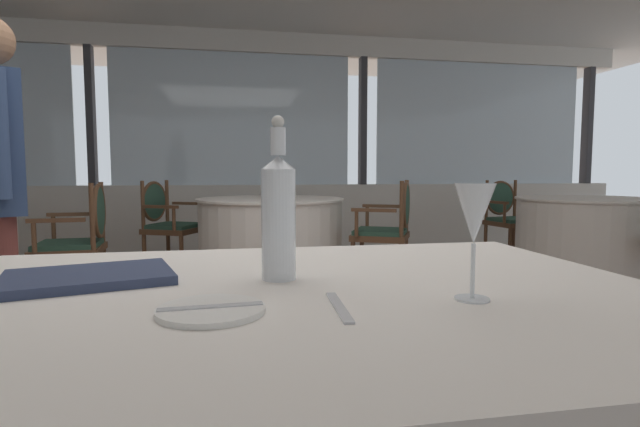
{
  "coord_description": "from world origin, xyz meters",
  "views": [
    {
      "loc": [
        -0.05,
        -2.13,
        1.0
      ],
      "look_at": [
        0.17,
        -0.96,
        0.9
      ],
      "focal_mm": 27.23,
      "sensor_mm": 36.0,
      "label": 1
    }
  ],
  "objects_px": {
    "water_bottle": "(279,213)",
    "menu_book": "(89,277)",
    "wine_glass": "(474,216)",
    "dining_chair_0_0": "(508,213)",
    "dining_chair_2_0": "(390,224)",
    "dining_chair_1_1": "(81,234)",
    "side_plate": "(211,310)",
    "dining_chair_2_1": "(166,219)"
  },
  "relations": [
    {
      "from": "menu_book",
      "to": "dining_chair_2_1",
      "type": "distance_m",
      "value": 3.83
    },
    {
      "from": "dining_chair_0_0",
      "to": "dining_chair_1_1",
      "type": "distance_m",
      "value": 4.36
    },
    {
      "from": "water_bottle",
      "to": "dining_chair_0_0",
      "type": "height_order",
      "value": "water_bottle"
    },
    {
      "from": "menu_book",
      "to": "dining_chair_0_0",
      "type": "distance_m",
      "value": 5.19
    },
    {
      "from": "side_plate",
      "to": "water_bottle",
      "type": "height_order",
      "value": "water_bottle"
    },
    {
      "from": "water_bottle",
      "to": "dining_chair_2_0",
      "type": "bearing_deg",
      "value": 66.84
    },
    {
      "from": "dining_chair_0_0",
      "to": "dining_chair_2_0",
      "type": "relative_size",
      "value": 0.98
    },
    {
      "from": "water_bottle",
      "to": "dining_chair_0_0",
      "type": "relative_size",
      "value": 0.39
    },
    {
      "from": "menu_book",
      "to": "dining_chair_1_1",
      "type": "bearing_deg",
      "value": 90.69
    },
    {
      "from": "water_bottle",
      "to": "menu_book",
      "type": "relative_size",
      "value": 1.07
    },
    {
      "from": "wine_glass",
      "to": "dining_chair_0_0",
      "type": "bearing_deg",
      "value": 57.63
    },
    {
      "from": "water_bottle",
      "to": "wine_glass",
      "type": "xyz_separation_m",
      "value": [
        0.33,
        -0.24,
        0.01
      ]
    },
    {
      "from": "side_plate",
      "to": "dining_chair_0_0",
      "type": "distance_m",
      "value": 5.25
    },
    {
      "from": "dining_chair_1_1",
      "to": "side_plate",
      "type": "bearing_deg",
      "value": 104.67
    },
    {
      "from": "water_bottle",
      "to": "wine_glass",
      "type": "height_order",
      "value": "water_bottle"
    },
    {
      "from": "side_plate",
      "to": "dining_chair_0_0",
      "type": "bearing_deg",
      "value": 53.25
    },
    {
      "from": "dining_chair_2_1",
      "to": "menu_book",
      "type": "bearing_deg",
      "value": -59.13
    },
    {
      "from": "dining_chair_1_1",
      "to": "dining_chair_2_0",
      "type": "relative_size",
      "value": 0.99
    },
    {
      "from": "wine_glass",
      "to": "menu_book",
      "type": "bearing_deg",
      "value": 158.62
    },
    {
      "from": "dining_chair_1_1",
      "to": "dining_chair_2_1",
      "type": "relative_size",
      "value": 1.01
    },
    {
      "from": "side_plate",
      "to": "dining_chair_2_0",
      "type": "relative_size",
      "value": 0.19
    },
    {
      "from": "dining_chair_2_1",
      "to": "dining_chair_2_0",
      "type": "bearing_deg",
      "value": -0.0
    },
    {
      "from": "water_bottle",
      "to": "dining_chair_2_0",
      "type": "relative_size",
      "value": 0.38
    },
    {
      "from": "water_bottle",
      "to": "dining_chair_2_0",
      "type": "distance_m",
      "value": 3.17
    },
    {
      "from": "dining_chair_1_1",
      "to": "dining_chair_2_0",
      "type": "height_order",
      "value": "dining_chair_2_0"
    },
    {
      "from": "menu_book",
      "to": "dining_chair_2_1",
      "type": "xyz_separation_m",
      "value": [
        -0.32,
        3.81,
        -0.23
      ]
    },
    {
      "from": "side_plate",
      "to": "dining_chair_2_1",
      "type": "height_order",
      "value": "dining_chair_2_1"
    },
    {
      "from": "wine_glass",
      "to": "dining_chair_0_0",
      "type": "distance_m",
      "value": 4.99
    },
    {
      "from": "dining_chair_0_0",
      "to": "dining_chair_2_0",
      "type": "distance_m",
      "value": 2.05
    },
    {
      "from": "menu_book",
      "to": "dining_chair_0_0",
      "type": "relative_size",
      "value": 0.37
    },
    {
      "from": "side_plate",
      "to": "dining_chair_2_0",
      "type": "bearing_deg",
      "value": 66.29
    },
    {
      "from": "menu_book",
      "to": "dining_chair_2_0",
      "type": "bearing_deg",
      "value": 44.49
    },
    {
      "from": "dining_chair_2_0",
      "to": "side_plate",
      "type": "bearing_deg",
      "value": 92.38
    },
    {
      "from": "dining_chair_0_0",
      "to": "dining_chair_2_0",
      "type": "bearing_deg",
      "value": -67.93
    },
    {
      "from": "side_plate",
      "to": "water_bottle",
      "type": "relative_size",
      "value": 0.51
    },
    {
      "from": "wine_glass",
      "to": "dining_chair_2_0",
      "type": "xyz_separation_m",
      "value": [
        0.9,
        3.14,
        -0.37
      ]
    },
    {
      "from": "wine_glass",
      "to": "dining_chair_1_1",
      "type": "relative_size",
      "value": 0.23
    },
    {
      "from": "menu_book",
      "to": "dining_chair_0_0",
      "type": "bearing_deg",
      "value": 33.47
    },
    {
      "from": "water_bottle",
      "to": "dining_chair_1_1",
      "type": "height_order",
      "value": "water_bottle"
    },
    {
      "from": "menu_book",
      "to": "dining_chair_0_0",
      "type": "height_order",
      "value": "dining_chair_0_0"
    },
    {
      "from": "menu_book",
      "to": "dining_chair_2_0",
      "type": "height_order",
      "value": "dining_chair_2_0"
    },
    {
      "from": "side_plate",
      "to": "dining_chair_1_1",
      "type": "height_order",
      "value": "dining_chair_1_1"
    }
  ]
}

